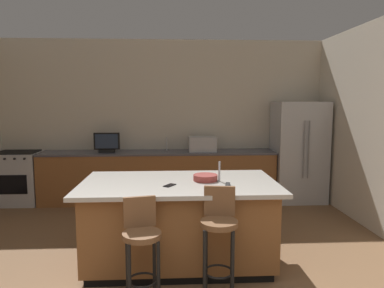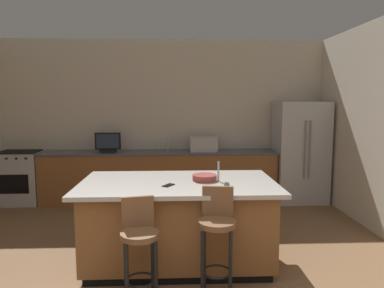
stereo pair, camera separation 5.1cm
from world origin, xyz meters
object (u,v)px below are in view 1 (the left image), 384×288
cell_phone (170,185)px  tv_remote (228,185)px  tv_monitor (107,143)px  bar_stool_right (219,232)px  microwave (202,144)px  refrigerator (298,152)px  kitchen_island (179,222)px  fruit_bowl (205,178)px  bar_stool_left (142,242)px  range_oven (19,178)px

cell_phone → tv_remote: (0.60, -0.04, 0.01)m
tv_monitor → tv_remote: size_ratio=2.61×
bar_stool_right → cell_phone: size_ratio=6.80×
tv_monitor → microwave: bearing=1.8°
refrigerator → cell_phone: bearing=-131.3°
refrigerator → bar_stool_right: 3.66m
kitchen_island → tv_remote: (0.50, -0.23, 0.47)m
fruit_bowl → cell_phone: fruit_bowl is taller
bar_stool_left → fruit_bowl: size_ratio=3.55×
range_oven → cell_phone: size_ratio=6.19×
microwave → bar_stool_left: 3.40m
tv_monitor → cell_phone: bearing=-66.9°
microwave → tv_remote: microwave is taller
kitchen_island → tv_monitor: size_ratio=4.79×
tv_monitor → bar_stool_right: (1.57, -3.15, -0.45)m
kitchen_island → microwave: microwave is taller
microwave → fruit_bowl: size_ratio=1.79×
tv_monitor → fruit_bowl: size_ratio=1.65×
range_oven → kitchen_island: bearing=-41.8°
refrigerator → fruit_bowl: refrigerator is taller
tv_monitor → bar_stool_right: bearing=-63.5°
cell_phone → range_oven: bearing=167.9°
microwave → bar_stool_left: size_ratio=0.50×
tv_remote → cell_phone: bearing=-173.1°
refrigerator → bar_stool_left: bearing=-128.3°
refrigerator → cell_phone: (-2.30, -2.61, 0.04)m
range_oven → bar_stool_left: 4.08m
range_oven → fruit_bowl: bearing=-38.6°
microwave → bar_stool_right: 3.23m
microwave → cell_phone: size_ratio=3.20×
refrigerator → range_oven: refrigerator is taller
refrigerator → range_oven: size_ratio=1.93×
kitchen_island → range_oven: size_ratio=2.29×
kitchen_island → bar_stool_left: (-0.35, -0.79, 0.09)m
bar_stool_right → range_oven: bearing=142.6°
tv_monitor → bar_stool_left: 3.37m
kitchen_island → refrigerator: refrigerator is taller
fruit_bowl → kitchen_island: bearing=-173.0°
bar_stool_left → tv_remote: size_ratio=5.60×
range_oven → fruit_bowl: 3.96m
tv_monitor → fruit_bowl: (1.51, -2.40, -0.10)m
range_oven → bar_stool_right: bar_stool_right is taller
kitchen_island → bar_stool_right: size_ratio=2.08×
cell_phone → tv_remote: tv_remote is taller
kitchen_island → bar_stool_right: 0.81m
bar_stool_left → bar_stool_right: 0.70m
bar_stool_left → cell_phone: 0.75m
bar_stool_right → fruit_bowl: (-0.06, 0.75, 0.34)m
kitchen_island → tv_remote: size_ratio=12.50×
kitchen_island → bar_stool_left: bearing=-113.7°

